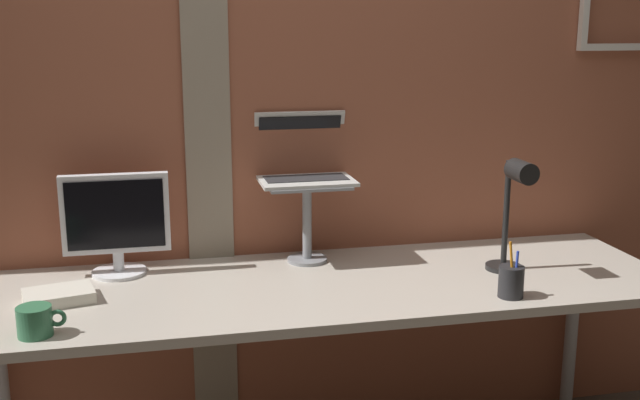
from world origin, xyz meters
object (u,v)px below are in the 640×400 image
at_px(monitor, 116,220).
at_px(laptop, 303,160).
at_px(desk_lamp, 514,203).
at_px(coffee_mug, 35,321).
at_px(pen_cup, 511,281).

relative_size(monitor, laptop, 1.08).
xyz_separation_m(monitor, desk_lamp, (1.27, -0.28, 0.06)).
bearing_deg(coffee_mug, laptop, 33.61).
relative_size(monitor, coffee_mug, 2.69).
bearing_deg(laptop, pen_cup, -46.11).
relative_size(laptop, desk_lamp, 0.83).
bearing_deg(pen_cup, coffee_mug, 179.99).
height_order(monitor, laptop, laptop).
bearing_deg(desk_lamp, pen_cup, -115.89).
height_order(desk_lamp, coffee_mug, desk_lamp).
bearing_deg(coffee_mug, desk_lamp, 7.68).
distance_m(monitor, coffee_mug, 0.54).
xyz_separation_m(pen_cup, coffee_mug, (-1.37, 0.00, -0.01)).
height_order(monitor, pen_cup, monitor).
bearing_deg(monitor, pen_cup, -22.28).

